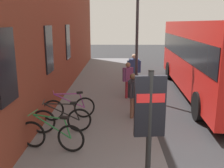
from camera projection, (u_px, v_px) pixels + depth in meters
ground at (173, 112)px, 9.75m from camera, size 60.00×60.00×0.00m
sidewalk_pavement at (104, 95)px, 11.72m from camera, size 24.00×3.50×0.12m
station_facade at (60, 11)px, 11.85m from camera, size 22.00×0.65×7.59m
bicycle_mid_rack at (52, 135)px, 6.51m from camera, size 0.55×1.74×0.97m
bicycle_under_window at (62, 120)px, 7.54m from camera, size 0.48×1.76×0.97m
bicycle_nearest_sign at (69, 108)px, 8.59m from camera, size 0.67×1.71×0.97m
transit_info_sign at (150, 115)px, 4.50m from camera, size 0.14×0.56×2.40m
city_bus at (208, 54)px, 11.66m from camera, size 10.61×3.03×3.35m
pedestrian_near_bus at (134, 68)px, 12.22m from camera, size 0.26×0.66×1.73m
pedestrian_by_facade at (133, 91)px, 8.62m from camera, size 0.56×0.35×1.53m
pedestrian_crossing_street at (128, 76)px, 10.92m from camera, size 0.47×0.47×1.54m
street_lamp at (137, 23)px, 10.81m from camera, size 0.28×0.28×5.35m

